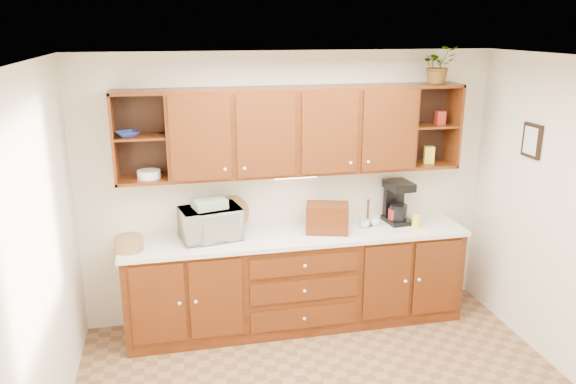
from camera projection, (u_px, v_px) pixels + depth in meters
name	position (u px, v px, depth m)	size (l,w,h in m)	color
ceiling	(351.00, 62.00, 3.44)	(4.00, 4.00, 0.00)	white
back_wall	(290.00, 188.00, 5.45)	(4.00, 4.00, 0.00)	#EFE4C9
left_wall	(31.00, 285.00, 3.41)	(3.50, 3.50, 0.00)	#EFE4C9
base_cabinets	(297.00, 281.00, 5.42)	(3.20, 0.60, 0.90)	#361706
countertop	(297.00, 236.00, 5.27)	(3.24, 0.64, 0.04)	silver
upper_cabinets	(295.00, 130.00, 5.14)	(3.20, 0.33, 0.80)	#361706
undercabinet_light	(295.00, 177.00, 5.20)	(0.40, 0.05, 0.03)	white
framed_picture	(532.00, 141.00, 4.90)	(0.03, 0.24, 0.30)	black
wicker_basket	(129.00, 244.00, 4.86)	(0.25, 0.25, 0.13)	#9E7942
microwave	(210.00, 223.00, 5.10)	(0.53, 0.36, 0.29)	beige
towel_stack	(210.00, 203.00, 5.05)	(0.29, 0.21, 0.09)	#C9BF5E
wine_bottle	(210.00, 224.00, 5.11)	(0.07, 0.07, 0.27)	black
woven_tray	(232.00, 228.00, 5.38)	(0.34, 0.34, 0.02)	#9E7942
bread_box	(327.00, 218.00, 5.27)	(0.39, 0.25, 0.28)	#361706
mug_tree	(368.00, 221.00, 5.47)	(0.24, 0.24, 0.27)	#361706
canister_red	(394.00, 216.00, 5.52)	(0.11, 0.11, 0.15)	maroon
canister_white	(333.00, 222.00, 5.30)	(0.07, 0.07, 0.19)	white
canister_yellow	(416.00, 221.00, 5.42)	(0.08, 0.08, 0.12)	yellow
coffee_maker	(397.00, 202.00, 5.54)	(0.25, 0.31, 0.42)	black
bowl_stack	(127.00, 134.00, 4.80)	(0.19, 0.19, 0.05)	navy
plate_stack	(149.00, 174.00, 4.95)	(0.20, 0.20, 0.07)	white
pantry_box_yellow	(429.00, 155.00, 5.47)	(0.09, 0.07, 0.17)	yellow
pantry_box_red	(440.00, 118.00, 5.39)	(0.09, 0.08, 0.13)	maroon
potted_plant	(439.00, 65.00, 5.20)	(0.31, 0.27, 0.35)	#999999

